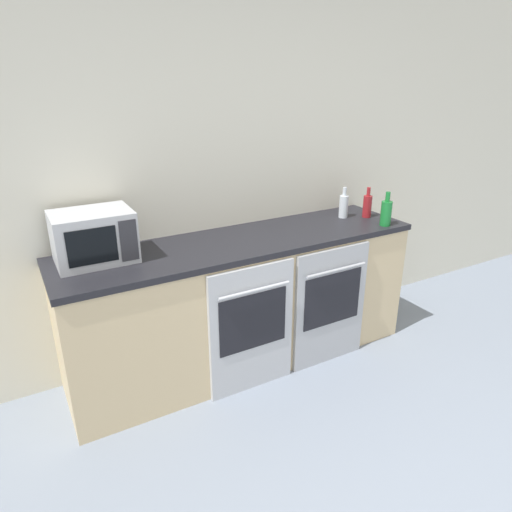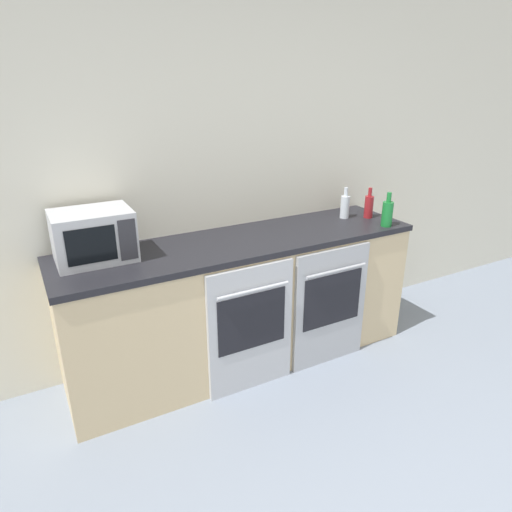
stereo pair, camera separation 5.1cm
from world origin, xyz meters
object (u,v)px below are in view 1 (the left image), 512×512
Objects in this scene: oven_right at (331,306)px; bottle_clear at (344,206)px; bottle_red at (367,205)px; microwave at (94,237)px; bottle_green at (386,212)px; oven_left at (252,329)px.

bottle_clear reaches higher than oven_right.
oven_right is at bearing -150.60° from bottle_red.
bottle_green is at bearing -9.59° from microwave.
microwave is at bearing 163.77° from oven_right.
microwave reaches higher than bottle_green.
oven_left is at bearing -175.70° from bottle_green.
microwave is 1.89× the size of bottle_clear.
bottle_clear is at bearing -0.74° from microwave.
bottle_red is 0.94× the size of bottle_green.
microwave is at bearing 176.97° from bottle_red.
bottle_green reaches higher than bottle_clear.
oven_right is 1.96× the size of microwave.
oven_left is at bearing -158.83° from bottle_clear.
bottle_red is at bearing -3.03° from microwave.
bottle_clear is (-0.16, 0.08, 0.00)m from bottle_red.
bottle_red is 0.23m from bottle_green.
oven_left is 1.11m from microwave.
bottle_green is (-0.03, -0.23, 0.01)m from bottle_red.
oven_right is 3.70× the size of bottle_clear.
microwave reaches higher than oven_right.
oven_left is 1.96× the size of microwave.
microwave reaches higher than oven_left.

